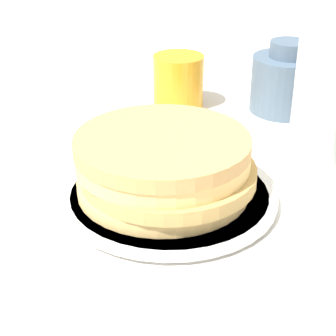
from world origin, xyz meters
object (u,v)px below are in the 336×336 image
plate (168,195)px  cream_jug (286,81)px  juice_glass (178,81)px  pancake_stack (164,164)px  water_bottle_far (324,80)px

plate → cream_jug: bearing=-165.3°
plate → cream_jug: cream_jug is taller
plate → juice_glass: 0.28m
cream_jug → juice_glass: bearing=-47.9°
pancake_stack → juice_glass: bearing=-135.9°
plate → pancake_stack: 0.04m
plate → juice_glass: (-0.20, -0.20, 0.03)m
water_bottle_far → cream_jug: bearing=-129.5°
juice_glass → pancake_stack: bearing=44.1°
pancake_stack → water_bottle_far: water_bottle_far is taller
plate → cream_jug: size_ratio=2.22×
juice_glass → water_bottle_far: (0.00, 0.25, 0.07)m
pancake_stack → juice_glass: 0.28m
water_bottle_far → juice_glass: bearing=-90.0°
plate → juice_glass: juice_glass is taller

